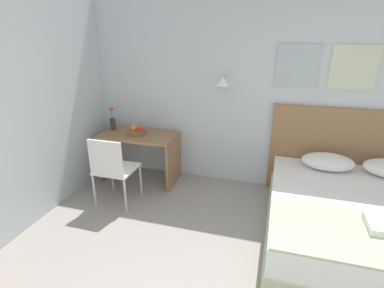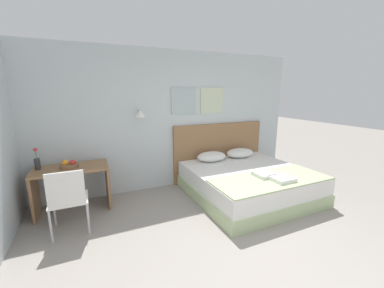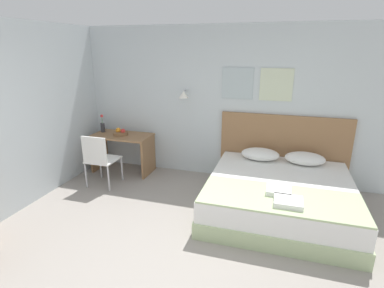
% 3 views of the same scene
% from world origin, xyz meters
% --- Properties ---
extents(ground_plane, '(24.00, 24.00, 0.00)m').
position_xyz_m(ground_plane, '(0.00, 0.00, 0.00)').
color(ground_plane, gray).
extents(wall_back, '(5.67, 0.31, 2.65)m').
position_xyz_m(wall_back, '(0.01, 2.78, 1.33)').
color(wall_back, silver).
rests_on(wall_back, ground_plane).
extents(bed, '(2.00, 2.00, 0.50)m').
position_xyz_m(bed, '(1.17, 1.70, 0.25)').
color(bed, '#B2C693').
rests_on(bed, ground_plane).
extents(headboard, '(2.12, 0.06, 1.21)m').
position_xyz_m(headboard, '(1.17, 2.73, 0.61)').
color(headboard, '#8E6642').
rests_on(headboard, ground_plane).
extents(pillow_left, '(0.62, 0.41, 0.19)m').
position_xyz_m(pillow_left, '(0.83, 2.44, 0.59)').
color(pillow_left, white).
rests_on(pillow_left, bed).
extents(pillow_right, '(0.62, 0.41, 0.19)m').
position_xyz_m(pillow_right, '(1.52, 2.44, 0.59)').
color(pillow_right, white).
rests_on(pillow_right, bed).
extents(throw_blanket, '(1.94, 0.80, 0.02)m').
position_xyz_m(throw_blanket, '(1.17, 1.12, 0.51)').
color(throw_blanket, '#B2C693').
rests_on(throw_blanket, bed).
extents(folded_towel_near_foot, '(0.30, 0.31, 0.06)m').
position_xyz_m(folded_towel_near_foot, '(1.16, 1.26, 0.55)').
color(folded_towel_near_foot, white).
rests_on(folded_towel_near_foot, throw_blanket).
extents(folded_towel_mid_bed, '(0.33, 0.29, 0.06)m').
position_xyz_m(folded_towel_mid_bed, '(1.27, 0.97, 0.55)').
color(folded_towel_mid_bed, white).
rests_on(folded_towel_mid_bed, throw_blanket).
extents(desk, '(1.09, 0.59, 0.72)m').
position_xyz_m(desk, '(-1.72, 2.41, 0.50)').
color(desk, '#8E6642').
rests_on(desk, ground_plane).
extents(desk_chair, '(0.47, 0.47, 0.91)m').
position_xyz_m(desk_chair, '(-1.74, 1.68, 0.54)').
color(desk_chair, white).
rests_on(desk_chair, ground_plane).
extents(fruit_bowl, '(0.27, 0.27, 0.13)m').
position_xyz_m(fruit_bowl, '(-1.74, 2.40, 0.76)').
color(fruit_bowl, brown).
rests_on(fruit_bowl, desk).
extents(flower_vase, '(0.08, 0.08, 0.34)m').
position_xyz_m(flower_vase, '(-2.16, 2.48, 0.84)').
color(flower_vase, '#333338').
rests_on(flower_vase, desk).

